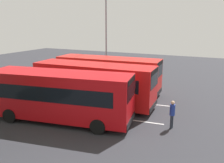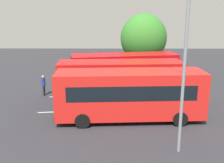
{
  "view_description": "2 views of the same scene",
  "coord_description": "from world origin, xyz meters",
  "px_view_note": "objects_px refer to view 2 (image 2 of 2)",
  "views": [
    {
      "loc": [
        9.43,
        -15.38,
        6.43
      ],
      "look_at": [
        1.49,
        1.1,
        1.85
      ],
      "focal_mm": 38.06,
      "sensor_mm": 36.0,
      "label": 1
    },
    {
      "loc": [
        0.87,
        20.38,
        6.95
      ],
      "look_at": [
        0.98,
        1.09,
        1.93
      ],
      "focal_mm": 42.74,
      "sensor_mm": 36.0,
      "label": 2
    }
  ],
  "objects_px": {
    "pedestrian": "(43,84)",
    "depot_tree": "(144,38)",
    "street_lamp": "(182,52)",
    "bus_center_left": "(120,80)",
    "bus_center_right": "(129,94)",
    "bus_far_left": "(124,70)"
  },
  "relations": [
    {
      "from": "pedestrian",
      "to": "depot_tree",
      "type": "height_order",
      "value": "depot_tree"
    },
    {
      "from": "bus_far_left",
      "to": "pedestrian",
      "type": "height_order",
      "value": "bus_far_left"
    },
    {
      "from": "pedestrian",
      "to": "depot_tree",
      "type": "distance_m",
      "value": 12.55
    },
    {
      "from": "bus_center_left",
      "to": "depot_tree",
      "type": "xyz_separation_m",
      "value": [
        -2.81,
        -9.53,
        2.37
      ]
    },
    {
      "from": "street_lamp",
      "to": "depot_tree",
      "type": "bearing_deg",
      "value": -17.6
    },
    {
      "from": "street_lamp",
      "to": "depot_tree",
      "type": "relative_size",
      "value": 1.3
    },
    {
      "from": "bus_center_right",
      "to": "pedestrian",
      "type": "distance_m",
      "value": 8.77
    },
    {
      "from": "bus_far_left",
      "to": "bus_center_right",
      "type": "xyz_separation_m",
      "value": [
        -0.08,
        7.21,
        0.0
      ]
    },
    {
      "from": "bus_far_left",
      "to": "depot_tree",
      "type": "height_order",
      "value": "depot_tree"
    },
    {
      "from": "bus_center_right",
      "to": "bus_center_left",
      "type": "bearing_deg",
      "value": -84.58
    },
    {
      "from": "bus_far_left",
      "to": "bus_center_right",
      "type": "relative_size",
      "value": 1.02
    },
    {
      "from": "street_lamp",
      "to": "bus_far_left",
      "type": "bearing_deg",
      "value": -5.71
    },
    {
      "from": "bus_far_left",
      "to": "pedestrian",
      "type": "relative_size",
      "value": 5.49
    },
    {
      "from": "bus_far_left",
      "to": "pedestrian",
      "type": "bearing_deg",
      "value": 6.31
    },
    {
      "from": "bus_far_left",
      "to": "pedestrian",
      "type": "distance_m",
      "value": 7.25
    },
    {
      "from": "bus_far_left",
      "to": "bus_center_right",
      "type": "distance_m",
      "value": 7.21
    },
    {
      "from": "bus_center_left",
      "to": "depot_tree",
      "type": "bearing_deg",
      "value": -109.66
    },
    {
      "from": "pedestrian",
      "to": "street_lamp",
      "type": "bearing_deg",
      "value": -32.03
    },
    {
      "from": "pedestrian",
      "to": "depot_tree",
      "type": "xyz_separation_m",
      "value": [
        -9.28,
        -7.85,
        3.11
      ]
    },
    {
      "from": "depot_tree",
      "to": "bus_center_left",
      "type": "bearing_deg",
      "value": 73.58
    },
    {
      "from": "street_lamp",
      "to": "depot_tree",
      "type": "distance_m",
      "value": 17.02
    },
    {
      "from": "bus_far_left",
      "to": "bus_center_left",
      "type": "relative_size",
      "value": 1.02
    }
  ]
}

